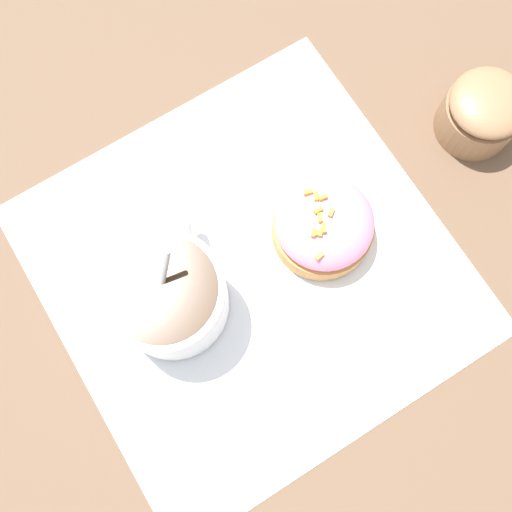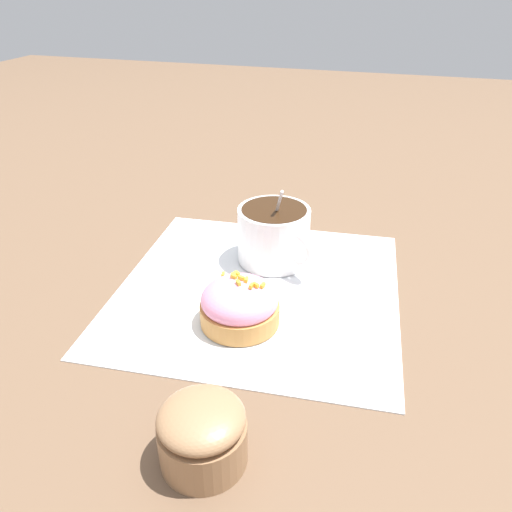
# 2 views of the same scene
# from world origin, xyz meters

# --- Properties ---
(ground_plane) EXTENTS (3.00, 3.00, 0.00)m
(ground_plane) POSITION_xyz_m (0.00, 0.00, 0.00)
(ground_plane) COLOR brown
(paper_napkin) EXTENTS (0.36, 0.36, 0.00)m
(paper_napkin) POSITION_xyz_m (0.00, 0.00, 0.00)
(paper_napkin) COLOR white
(paper_napkin) RESTS_ON ground_plane
(coffee_cup) EXTENTS (0.10, 0.11, 0.11)m
(coffee_cup) POSITION_xyz_m (-0.07, 0.00, 0.04)
(coffee_cup) COLOR white
(coffee_cup) RESTS_ON paper_napkin
(frosted_pastry) EXTENTS (0.09, 0.09, 0.05)m
(frosted_pastry) POSITION_xyz_m (0.07, 0.00, 0.03)
(frosted_pastry) COLOR #C18442
(frosted_pastry) RESTS_ON paper_napkin
(sugar_bowl) EXTENTS (0.07, 0.07, 0.06)m
(sugar_bowl) POSITION_xyz_m (0.24, 0.03, 0.03)
(sugar_bowl) COLOR #99704C
(sugar_bowl) RESTS_ON ground_plane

